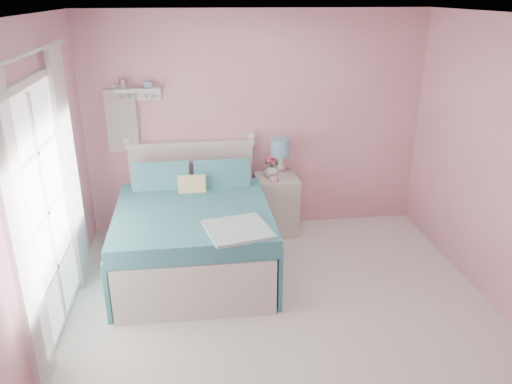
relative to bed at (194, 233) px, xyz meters
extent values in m
plane|color=silver|center=(0.79, -1.27, -0.39)|extent=(4.50, 4.50, 0.00)
plane|color=pink|center=(0.79, 0.98, 0.91)|extent=(4.00, 0.00, 4.00)
plane|color=pink|center=(-1.21, -1.27, 0.91)|extent=(0.00, 4.50, 4.50)
plane|color=white|center=(0.79, -1.27, 2.21)|extent=(4.50, 4.50, 0.00)
cube|color=silver|center=(0.00, -0.03, -0.19)|extent=(1.44, 1.88, 0.41)
cube|color=silver|center=(0.00, -0.03, 0.09)|extent=(1.38, 1.82, 0.16)
cube|color=silver|center=(0.00, 0.92, 0.14)|extent=(1.46, 0.07, 1.07)
cube|color=silver|center=(0.00, 0.92, 0.70)|extent=(1.52, 0.09, 0.06)
cube|color=silver|center=(0.00, -0.96, -0.11)|extent=(1.46, 0.06, 0.56)
cube|color=teal|center=(0.00, -0.18, 0.26)|extent=(1.55, 1.63, 0.18)
cube|color=#C88192|center=(-0.33, 0.60, 0.37)|extent=(0.68, 0.28, 0.43)
cube|color=#C88192|center=(0.33, 0.60, 0.37)|extent=(0.68, 0.28, 0.43)
cube|color=#CCBC59|center=(0.00, 0.32, 0.37)|extent=(0.30, 0.22, 0.31)
cube|color=beige|center=(1.00, 0.72, -0.04)|extent=(0.50, 0.46, 0.72)
cube|color=silver|center=(1.00, 0.50, 0.19)|extent=(0.44, 0.02, 0.16)
sphere|color=white|center=(1.00, 0.48, 0.19)|extent=(0.03, 0.03, 0.03)
cylinder|color=white|center=(1.05, 0.76, 0.33)|extent=(0.15, 0.15, 0.02)
cylinder|color=white|center=(1.05, 0.76, 0.46)|extent=(0.07, 0.07, 0.25)
cylinder|color=#73A7C0|center=(1.05, 0.76, 0.67)|extent=(0.23, 0.23, 0.21)
imported|color=silver|center=(0.94, 0.74, 0.41)|extent=(0.18, 0.18, 0.17)
imported|color=pink|center=(0.94, 0.56, 0.36)|extent=(0.12, 0.12, 0.08)
sphere|color=#D74977|center=(0.94, 0.74, 0.57)|extent=(0.06, 0.06, 0.06)
sphere|color=#D74977|center=(0.98, 0.76, 0.53)|extent=(0.06, 0.06, 0.06)
sphere|color=#D74977|center=(0.90, 0.75, 0.54)|extent=(0.06, 0.06, 0.06)
sphere|color=#D74977|center=(0.96, 0.71, 0.51)|extent=(0.06, 0.06, 0.06)
sphere|color=#D74977|center=(0.91, 0.72, 0.52)|extent=(0.06, 0.06, 0.06)
cube|color=silver|center=(-0.55, 0.90, 1.36)|extent=(0.50, 0.14, 0.04)
cube|color=silver|center=(-0.55, 0.96, 1.29)|extent=(0.50, 0.03, 0.12)
cylinder|color=#D18C99|center=(-0.70, 0.90, 1.43)|extent=(0.06, 0.06, 0.10)
cube|color=#73A7C0|center=(-0.43, 0.90, 1.41)|extent=(0.08, 0.06, 0.07)
cube|color=white|center=(-0.76, 0.91, 1.01)|extent=(0.34, 0.03, 0.72)
cube|color=silver|center=(-1.18, -0.87, 1.74)|extent=(0.04, 1.32, 0.06)
cube|color=silver|center=(-1.18, -0.87, -0.36)|extent=(0.04, 1.32, 0.06)
cube|color=silver|center=(-1.18, -1.50, 0.66)|extent=(0.04, 0.06, 2.10)
cube|color=silver|center=(-1.18, -0.24, 0.66)|extent=(0.04, 0.06, 2.10)
cube|color=white|center=(-1.18, -0.87, 0.69)|extent=(0.02, 1.20, 2.04)
cube|color=white|center=(-1.13, -1.62, 0.79)|extent=(0.04, 0.40, 2.32)
cube|color=white|center=(-1.13, -0.13, 0.79)|extent=(0.04, 0.40, 2.32)
camera|label=1|loc=(0.07, -4.77, 2.37)|focal=35.00mm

